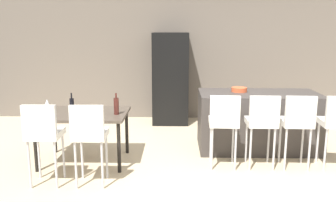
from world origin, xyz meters
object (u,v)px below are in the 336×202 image
object	(u,v)px
wine_glass_left	(47,102)
wine_glass_middle	(91,110)
wine_bottle_inner	(116,106)
refrigerator	(171,78)
kitchen_island	(258,121)
dining_chair_near	(43,131)
bar_chair_middle	(262,120)
bar_chair_right	(297,120)
bar_chair_left	(224,120)
dining_chair_far	(89,132)
dining_table	(83,117)
fruit_bowl	(239,90)
wine_bottle_far	(72,105)

from	to	relation	value
wine_glass_left	wine_glass_middle	bearing A→B (deg)	-32.70
wine_bottle_inner	refrigerator	bearing A→B (deg)	73.11
kitchen_island	dining_chair_near	size ratio (longest dim) A/B	1.80
bar_chair_middle	wine_bottle_inner	bearing A→B (deg)	177.32
bar_chair_right	wine_bottle_inner	bearing A→B (deg)	177.84
kitchen_island	bar_chair_middle	size ratio (longest dim) A/B	1.80
bar_chair_left	bar_chair_middle	distance (m)	0.52
kitchen_island	wine_glass_middle	world-z (taller)	kitchen_island
bar_chair_middle	wine_glass_left	bearing A→B (deg)	174.51
bar_chair_left	dining_chair_far	size ratio (longest dim) A/B	1.00
kitchen_island	dining_chair_near	xyz separation A→B (m)	(-2.94, -1.46, 0.24)
dining_chair_near	wine_bottle_inner	distance (m)	1.07
dining_table	dining_chair_near	bearing A→B (deg)	-109.24
wine_bottle_inner	wine_glass_left	bearing A→B (deg)	169.19
dining_table	fruit_bowl	size ratio (longest dim) A/B	5.04
bar_chair_middle	dining_chair_near	bearing A→B (deg)	-167.40
bar_chair_right	refrigerator	distance (m)	3.05
wine_bottle_inner	wine_glass_middle	world-z (taller)	wine_bottle_inner
dining_chair_near	refrigerator	world-z (taller)	refrigerator
wine_bottle_far	fruit_bowl	bearing A→B (deg)	16.16
wine_bottle_far	fruit_bowl	xyz separation A→B (m)	(2.52, 0.73, 0.11)
fruit_bowl	dining_chair_near	bearing A→B (deg)	-149.24
bar_chair_right	wine_bottle_far	size ratio (longest dim) A/B	3.72
kitchen_island	wine_glass_middle	distance (m)	2.68
dining_chair_far	refrigerator	xyz separation A→B (m)	(0.93, 3.09, 0.22)
bar_chair_left	bar_chair_right	world-z (taller)	same
wine_glass_left	bar_chair_right	bearing A→B (deg)	-4.75
wine_glass_left	bar_chair_left	bearing A→B (deg)	-6.61
wine_bottle_far	wine_glass_middle	size ratio (longest dim) A/B	1.62
dining_chair_near	wine_bottle_inner	xyz separation A→B (m)	(0.78, 0.72, 0.16)
dining_table	wine_bottle_far	world-z (taller)	wine_bottle_far
bar_chair_middle	dining_chair_near	size ratio (longest dim) A/B	1.00
bar_chair_middle	refrigerator	size ratio (longest dim) A/B	0.57
bar_chair_right	fruit_bowl	xyz separation A→B (m)	(-0.64, 0.94, 0.26)
dining_chair_far	wine_glass_middle	size ratio (longest dim) A/B	6.03
bar_chair_middle	dining_table	bearing A→B (deg)	175.90
bar_chair_left	bar_chair_middle	world-z (taller)	same
bar_chair_right	wine_bottle_inner	distance (m)	2.51
bar_chair_middle	refrigerator	xyz separation A→B (m)	(-1.30, 2.46, 0.22)
dining_table	wine_bottle_far	size ratio (longest dim) A/B	4.46
wine_glass_middle	wine_bottle_far	bearing A→B (deg)	132.78
bar_chair_middle	wine_bottle_far	xyz separation A→B (m)	(-2.68, 0.21, 0.15)
bar_chair_middle	wine_bottle_far	distance (m)	2.69
wine_bottle_far	wine_glass_left	world-z (taller)	wine_bottle_far
bar_chair_left	bar_chair_middle	bearing A→B (deg)	-0.01
bar_chair_left	dining_chair_far	world-z (taller)	same
dining_chair_far	wine_bottle_inner	bearing A→B (deg)	73.50
wine_bottle_far	fruit_bowl	distance (m)	2.62
dining_chair_far	wine_glass_middle	xyz separation A→B (m)	(-0.07, 0.43, 0.17)
bar_chair_left	dining_chair_near	distance (m)	2.36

